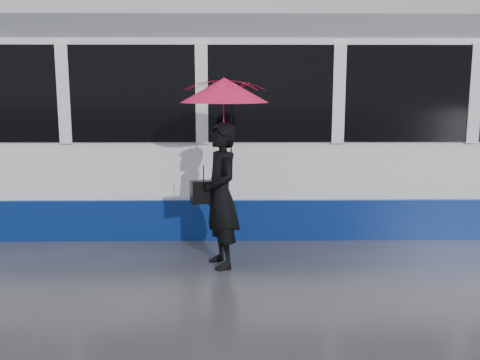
{
  "coord_description": "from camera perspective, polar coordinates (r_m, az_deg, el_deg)",
  "views": [
    {
      "loc": [
        0.26,
        -6.6,
        2.31
      ],
      "look_at": [
        0.34,
        0.29,
        1.1
      ],
      "focal_mm": 40.0,
      "sensor_mm": 36.0,
      "label": 1
    }
  ],
  "objects": [
    {
      "name": "tram",
      "position": [
        9.35,
        11.96,
        5.62
      ],
      "size": [
        26.0,
        2.56,
        3.35
      ],
      "color": "white",
      "rests_on": "ground"
    },
    {
      "name": "umbrella",
      "position": [
        6.69,
        -1.67,
        7.73
      ],
      "size": [
        1.41,
        1.41,
        1.26
      ],
      "rotation": [
        0.0,
        0.0,
        0.35
      ],
      "color": "#F31479",
      "rests_on": "ground"
    },
    {
      "name": "ground",
      "position": [
        7.0,
        -2.8,
        -9.34
      ],
      "size": [
        90.0,
        90.0,
        0.0
      ],
      "primitive_type": "plane",
      "color": "#2F2F34",
      "rests_on": "ground"
    },
    {
      "name": "woman",
      "position": [
        6.83,
        -2.04,
        -1.66
      ],
      "size": [
        0.66,
        0.8,
        1.87
      ],
      "primitive_type": "imported",
      "rotation": [
        0.0,
        0.0,
        -1.22
      ],
      "color": "black",
      "rests_on": "ground"
    },
    {
      "name": "rails",
      "position": [
        9.39,
        -2.25,
        -4.24
      ],
      "size": [
        34.0,
        1.51,
        0.02
      ],
      "color": "#3F3D38",
      "rests_on": "ground"
    },
    {
      "name": "handbag",
      "position": [
        6.84,
        -3.89,
        -1.26
      ],
      "size": [
        0.36,
        0.25,
        0.47
      ],
      "rotation": [
        0.0,
        0.0,
        0.35
      ],
      "color": "black",
      "rests_on": "ground"
    }
  ]
}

